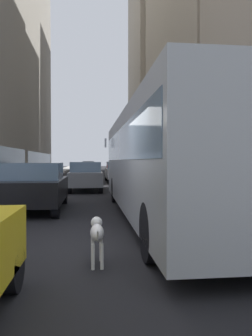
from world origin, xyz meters
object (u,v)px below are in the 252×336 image
(car_grey_wagon, at_px, (86,176))
(car_silver_sedan, at_px, (117,172))
(car_red_coupe, at_px, (88,167))
(car_blue_hatchback, at_px, (113,166))
(transit_bus, at_px, (162,158))
(car_black_suv, at_px, (35,186))
(dalmatian_dog, at_px, (97,233))

(car_grey_wagon, relative_size, car_silver_sedan, 1.11)
(car_red_coupe, relative_size, car_blue_hatchback, 0.93)
(car_grey_wagon, bearing_deg, transit_bus, -75.08)
(car_black_suv, bearing_deg, transit_bus, -22.96)
(car_red_coupe, bearing_deg, car_blue_hatchback, 43.23)
(car_blue_hatchback, distance_m, dalmatian_dog, 46.56)
(car_blue_hatchback, bearing_deg, car_grey_wagon, -96.86)
(transit_bus, relative_size, car_red_coupe, 2.68)
(transit_bus, bearing_deg, car_blue_hatchback, 87.83)
(car_grey_wagon, xyz_separation_m, car_blue_hatchback, (4.00, 33.26, -0.00))
(transit_bus, relative_size, car_black_suv, 2.88)
(car_grey_wagon, xyz_separation_m, car_silver_sedan, (2.40, 6.82, -0.00))
(car_grey_wagon, xyz_separation_m, car_red_coupe, (0.00, 29.50, -0.00))
(car_red_coupe, distance_m, car_blue_hatchback, 5.49)
(transit_bus, distance_m, car_silver_sedan, 15.86)
(car_black_suv, height_order, car_blue_hatchback, same)
(car_grey_wagon, distance_m, car_blue_hatchback, 33.50)
(transit_bus, bearing_deg, car_black_suv, 157.04)
(transit_bus, bearing_deg, dalmatian_dog, -116.26)
(car_blue_hatchback, height_order, dalmatian_dog, car_blue_hatchback)
(transit_bus, relative_size, car_grey_wagon, 2.46)
(transit_bus, relative_size, car_silver_sedan, 2.73)
(car_grey_wagon, xyz_separation_m, dalmatian_dog, (0.35, -13.15, -0.31))
(car_black_suv, relative_size, car_silver_sedan, 0.95)
(car_red_coupe, height_order, dalmatian_dog, car_red_coupe)
(car_silver_sedan, bearing_deg, transit_bus, -90.00)
(car_grey_wagon, distance_m, dalmatian_dog, 13.16)
(car_blue_hatchback, bearing_deg, dalmatian_dog, -94.49)
(car_black_suv, height_order, car_grey_wagon, same)
(transit_bus, distance_m, car_red_coupe, 38.59)
(car_silver_sedan, relative_size, dalmatian_dog, 4.39)
(car_silver_sedan, xyz_separation_m, car_blue_hatchback, (1.60, 26.44, 0.00))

